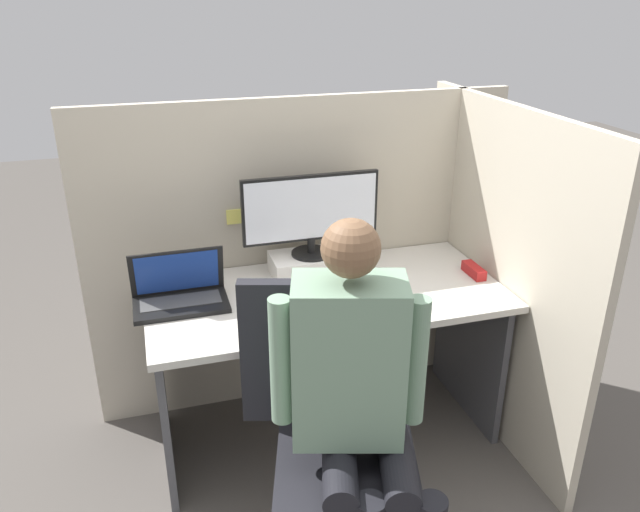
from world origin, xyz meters
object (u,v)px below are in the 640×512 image
Objects in this scene: monitor at (311,212)px; office_chair at (329,430)px; laptop at (180,294)px; carrot_toy at (373,314)px; paper_box at (311,264)px; stapler at (474,270)px; person at (359,398)px.

monitor is 0.97m from office_chair.
monitor is at bearing 78.27° from office_chair.
laptop reaches higher than carrot_toy.
paper_box reaches higher than carrot_toy.
stapler is 0.11× the size of person.
monitor is at bearing 103.74° from carrot_toy.
laptop is at bearing 121.31° from office_chair.
carrot_toy is at bearing -157.06° from stapler.
office_chair reaches higher than laptop.
stapler is 1.07× the size of carrot_toy.
laptop reaches higher than paper_box.
laptop is 0.96m from person.
office_chair reaches higher than carrot_toy.
carrot_toy is 0.50m from office_chair.
office_chair is 0.78× the size of person.
carrot_toy is 0.13× the size of office_chair.
person is (-0.13, -0.98, -0.25)m from monitor.
laptop is (-0.59, -0.14, -0.24)m from monitor.
laptop is 0.84m from office_chair.
person reaches higher than office_chair.
laptop is 2.59× the size of stapler.
person reaches higher than monitor.
laptop is at bearing -166.63° from paper_box.
monitor is at bearing 90.00° from paper_box.
paper_box is at bearing 82.62° from person.
person is at bearing -61.15° from laptop.
laptop is 0.78m from carrot_toy.
paper_box is 0.60× the size of monitor.
monitor is at bearing 82.64° from person.
paper_box is 0.99m from person.
person is at bearing -115.38° from carrot_toy.
paper_box is at bearing 78.23° from office_chair.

